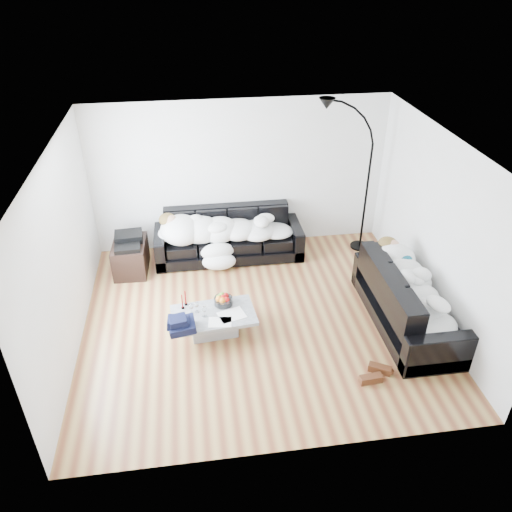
{
  "coord_description": "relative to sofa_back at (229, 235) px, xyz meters",
  "views": [
    {
      "loc": [
        -0.84,
        -5.6,
        4.64
      ],
      "look_at": [
        0.0,
        0.3,
        0.9
      ],
      "focal_mm": 35.0,
      "sensor_mm": 36.0,
      "label": 1
    }
  ],
  "objects": [
    {
      "name": "sleeper_right",
      "position": [
        2.33,
        -2.17,
        0.24
      ],
      "size": [
        0.78,
        1.84,
        0.45
      ],
      "primitive_type": null,
      "rotation": [
        0.0,
        0.0,
        1.57
      ],
      "color": "white",
      "rests_on": "sofa_right"
    },
    {
      "name": "av_cabinet",
      "position": [
        -1.65,
        -0.23,
        -0.15
      ],
      "size": [
        0.55,
        0.78,
        0.52
      ],
      "primitive_type": "cube",
      "rotation": [
        0.0,
        0.0,
        -0.04
      ],
      "color": "black",
      "rests_on": "ground"
    },
    {
      "name": "sofa_back",
      "position": [
        0.0,
        0.0,
        0.0
      ],
      "size": [
        2.5,
        0.87,
        0.82
      ],
      "primitive_type": "cube",
      "color": "black",
      "rests_on": "ground"
    },
    {
      "name": "ceiling",
      "position": [
        0.26,
        -1.8,
        2.19
      ],
      "size": [
        5.0,
        5.0,
        0.0
      ],
      "primitive_type": "plane",
      "color": "white",
      "rests_on": "ground"
    },
    {
      "name": "navy_jacket",
      "position": [
        -0.87,
        -2.25,
        0.09
      ],
      "size": [
        0.43,
        0.39,
        0.18
      ],
      "primitive_type": null,
      "rotation": [
        0.0,
        0.0,
        0.27
      ],
      "color": "black",
      "rests_on": "coffee_table"
    },
    {
      "name": "sleeper_back",
      "position": [
        0.0,
        -0.05,
        0.22
      ],
      "size": [
        2.12,
        0.73,
        0.42
      ],
      "primitive_type": null,
      "color": "white",
      "rests_on": "sofa_back"
    },
    {
      "name": "ground",
      "position": [
        0.26,
        -1.8,
        -0.41
      ],
      "size": [
        5.0,
        5.0,
        0.0
      ],
      "primitive_type": "plane",
      "color": "brown",
      "rests_on": "ground"
    },
    {
      "name": "sofa_right",
      "position": [
        2.33,
        -2.17,
        0.03
      ],
      "size": [
        0.92,
        2.15,
        0.87
      ],
      "primitive_type": "cube",
      "rotation": [
        0.0,
        0.0,
        1.57
      ],
      "color": "black",
      "rests_on": "ground"
    },
    {
      "name": "stereo",
      "position": [
        -1.65,
        -0.23,
        0.18
      ],
      "size": [
        0.46,
        0.37,
        0.13
      ],
      "primitive_type": "cube",
      "rotation": [
        0.0,
        0.0,
        0.07
      ],
      "color": "black",
      "rests_on": "av_cabinet"
    },
    {
      "name": "wall_left",
      "position": [
        -2.24,
        -1.8,
        0.89
      ],
      "size": [
        0.02,
        4.5,
        2.6
      ],
      "primitive_type": "cube",
      "color": "silver",
      "rests_on": "ground"
    },
    {
      "name": "fruit_bowl",
      "position": [
        -0.25,
        -1.8,
        0.0
      ],
      "size": [
        0.28,
        0.28,
        0.16
      ],
      "primitive_type": "cylinder",
      "rotation": [
        0.0,
        0.0,
        -0.05
      ],
      "color": "white",
      "rests_on": "coffee_table"
    },
    {
      "name": "wall_back",
      "position": [
        0.26,
        0.45,
        0.89
      ],
      "size": [
        5.0,
        0.02,
        2.6
      ],
      "primitive_type": "cube",
      "color": "silver",
      "rests_on": "ground"
    },
    {
      "name": "wine_glass_a",
      "position": [
        -0.62,
        -1.93,
        0.0
      ],
      "size": [
        0.08,
        0.08,
        0.16
      ],
      "primitive_type": "cylinder",
      "rotation": [
        0.0,
        0.0,
        0.19
      ],
      "color": "white",
      "rests_on": "coffee_table"
    },
    {
      "name": "newspaper_a",
      "position": [
        -0.16,
        -2.07,
        -0.07
      ],
      "size": [
        0.42,
        0.36,
        0.01
      ],
      "primitive_type": "cube",
      "rotation": [
        0.0,
        0.0,
        0.3
      ],
      "color": "silver",
      "rests_on": "coffee_table"
    },
    {
      "name": "coffee_table",
      "position": [
        -0.4,
        -2.0,
        -0.24
      ],
      "size": [
        1.19,
        0.76,
        0.33
      ],
      "primitive_type": "cube",
      "rotation": [
        0.0,
        0.0,
        0.09
      ],
      "color": "#939699",
      "rests_on": "ground"
    },
    {
      "name": "shoes",
      "position": [
        1.54,
        -3.15,
        -0.35
      ],
      "size": [
        0.53,
        0.41,
        0.11
      ],
      "primitive_type": null,
      "rotation": [
        0.0,
        0.0,
        -0.12
      ],
      "color": "#472311",
      "rests_on": "ground"
    },
    {
      "name": "floor_lamp",
      "position": [
        2.36,
        -0.03,
        0.77
      ],
      "size": [
        0.9,
        0.49,
        2.35
      ],
      "primitive_type": null,
      "rotation": [
        0.0,
        0.0,
        0.18
      ],
      "color": "black",
      "rests_on": "ground"
    },
    {
      "name": "wine_glass_b",
      "position": [
        -0.7,
        -1.96,
        0.0
      ],
      "size": [
        0.08,
        0.08,
        0.16
      ],
      "primitive_type": "cylinder",
      "rotation": [
        0.0,
        0.0,
        -0.29
      ],
      "color": "white",
      "rests_on": "coffee_table"
    },
    {
      "name": "candle_left",
      "position": [
        -0.82,
        -1.82,
        0.04
      ],
      "size": [
        0.04,
        0.04,
        0.23
      ],
      "primitive_type": "cylinder",
      "rotation": [
        0.0,
        0.0,
        0.0
      ],
      "color": "maroon",
      "rests_on": "coffee_table"
    },
    {
      "name": "newspaper_b",
      "position": [
        -0.33,
        -2.2,
        -0.07
      ],
      "size": [
        0.33,
        0.25,
        0.01
      ],
      "primitive_type": "cube",
      "rotation": [
        0.0,
        0.0,
        -0.11
      ],
      "color": "silver",
      "rests_on": "coffee_table"
    },
    {
      "name": "candle_right",
      "position": [
        -0.77,
        -1.75,
        0.04
      ],
      "size": [
        0.05,
        0.05,
        0.23
      ],
      "primitive_type": "cylinder",
      "rotation": [
        0.0,
        0.0,
        -0.31
      ],
      "color": "maroon",
      "rests_on": "coffee_table"
    },
    {
      "name": "teal_cushion",
      "position": [
        2.27,
        -1.5,
        0.31
      ],
      "size": [
        0.42,
        0.38,
        0.2
      ],
      "primitive_type": "ellipsoid",
      "rotation": [
        0.0,
        0.0,
        0.24
      ],
      "color": "#0D4E60",
      "rests_on": "sofa_right"
    },
    {
      "name": "wine_glass_c",
      "position": [
        -0.52,
        -2.05,
        0.01
      ],
      "size": [
        0.08,
        0.08,
        0.17
      ],
      "primitive_type": "cylinder",
      "rotation": [
        0.0,
        0.0,
        0.09
      ],
      "color": "white",
      "rests_on": "coffee_table"
    },
    {
      "name": "wall_right",
      "position": [
        2.76,
        -1.8,
        0.89
      ],
      "size": [
        0.02,
        4.5,
        2.6
      ],
      "primitive_type": "cube",
      "color": "silver",
      "rests_on": "ground"
    }
  ]
}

